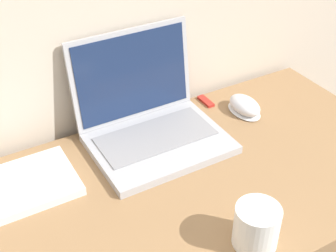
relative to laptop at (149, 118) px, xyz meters
name	(u,v)px	position (x,y,z in m)	size (l,w,h in m)	color
laptop	(149,118)	(0.00, 0.00, 0.00)	(0.33, 0.28, 0.25)	#ADADB2
drink_cup	(257,226)	(0.01, -0.41, -0.01)	(0.09, 0.09, 0.09)	white
computer_mouse	(245,106)	(0.28, -0.03, -0.04)	(0.07, 0.11, 0.04)	white
usb_stick	(206,101)	(0.21, 0.06, -0.05)	(0.02, 0.06, 0.01)	#B2261E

